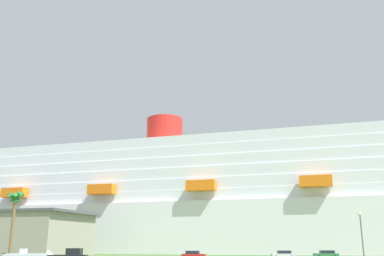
{
  "coord_description": "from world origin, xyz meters",
  "views": [
    {
      "loc": [
        26.92,
        -72.63,
        2.88
      ],
      "look_at": [
        8.31,
        20.8,
        28.47
      ],
      "focal_mm": 40.24,
      "sensor_mm": 36.0,
      "label": 1
    }
  ],
  "objects_px": {
    "palm_tree": "(15,204)",
    "parked_car_silver_sedan": "(283,255)",
    "cruise_ship": "(274,204)",
    "street_lamp": "(361,230)",
    "parked_car_green_wagon": "(326,254)",
    "parked_car_red_hatchback": "(194,255)"
  },
  "relations": [
    {
      "from": "palm_tree",
      "to": "parked_car_silver_sedan",
      "type": "xyz_separation_m",
      "value": [
        45.4,
        17.02,
        -8.63
      ]
    },
    {
      "from": "palm_tree",
      "to": "parked_car_green_wagon",
      "type": "bearing_deg",
      "value": 20.99
    },
    {
      "from": "parked_car_red_hatchback",
      "to": "cruise_ship",
      "type": "bearing_deg",
      "value": 74.7
    },
    {
      "from": "parked_car_silver_sedan",
      "to": "parked_car_red_hatchback",
      "type": "xyz_separation_m",
      "value": [
        -15.83,
        -6.18,
        0.0
      ]
    },
    {
      "from": "palm_tree",
      "to": "street_lamp",
      "type": "xyz_separation_m",
      "value": [
        56.7,
        -0.13,
        -4.63
      ]
    },
    {
      "from": "palm_tree",
      "to": "parked_car_silver_sedan",
      "type": "height_order",
      "value": "palm_tree"
    },
    {
      "from": "street_lamp",
      "to": "parked_car_silver_sedan",
      "type": "relative_size",
      "value": 1.62
    },
    {
      "from": "palm_tree",
      "to": "parked_car_silver_sedan",
      "type": "bearing_deg",
      "value": 20.55
    },
    {
      "from": "parked_car_green_wagon",
      "to": "cruise_ship",
      "type": "bearing_deg",
      "value": 102.83
    },
    {
      "from": "cruise_ship",
      "to": "parked_car_silver_sedan",
      "type": "relative_size",
      "value": 57.09
    },
    {
      "from": "parked_car_silver_sedan",
      "to": "street_lamp",
      "type": "bearing_deg",
      "value": -56.61
    },
    {
      "from": "cruise_ship",
      "to": "palm_tree",
      "type": "relative_size",
      "value": 22.06
    },
    {
      "from": "cruise_ship",
      "to": "street_lamp",
      "type": "height_order",
      "value": "cruise_ship"
    },
    {
      "from": "palm_tree",
      "to": "parked_car_red_hatchback",
      "type": "height_order",
      "value": "palm_tree"
    },
    {
      "from": "cruise_ship",
      "to": "parked_car_green_wagon",
      "type": "height_order",
      "value": "cruise_ship"
    },
    {
      "from": "street_lamp",
      "to": "parked_car_green_wagon",
      "type": "distance_m",
      "value": 21.27
    },
    {
      "from": "cruise_ship",
      "to": "street_lamp",
      "type": "xyz_separation_m",
      "value": [
        12.89,
        -63.0,
        -9.19
      ]
    },
    {
      "from": "street_lamp",
      "to": "parked_car_silver_sedan",
      "type": "bearing_deg",
      "value": 123.39
    },
    {
      "from": "cruise_ship",
      "to": "street_lamp",
      "type": "bearing_deg",
      "value": -78.43
    },
    {
      "from": "cruise_ship",
      "to": "palm_tree",
      "type": "xyz_separation_m",
      "value": [
        -43.8,
        -62.87,
        -4.56
      ]
    },
    {
      "from": "street_lamp",
      "to": "parked_car_silver_sedan",
      "type": "height_order",
      "value": "street_lamp"
    },
    {
      "from": "palm_tree",
      "to": "cruise_ship",
      "type": "bearing_deg",
      "value": 55.13
    }
  ]
}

